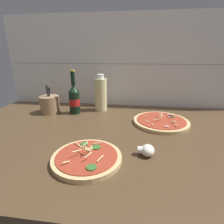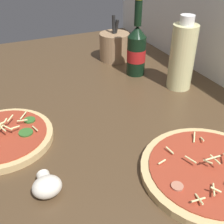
% 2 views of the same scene
% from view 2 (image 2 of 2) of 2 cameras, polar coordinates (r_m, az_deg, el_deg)
% --- Properties ---
extents(counter_slab, '(1.60, 0.90, 0.03)m').
position_cam_2_polar(counter_slab, '(0.69, -2.02, -5.87)').
color(counter_slab, '#4C3823').
rests_on(counter_slab, ground).
extents(pizza_near, '(0.23, 0.23, 0.05)m').
position_cam_2_polar(pizza_near, '(0.71, -21.32, -4.82)').
color(pizza_near, tan).
rests_on(pizza_near, counter_slab).
extents(pizza_far, '(0.28, 0.28, 0.05)m').
position_cam_2_polar(pizza_far, '(0.61, 19.25, -11.31)').
color(pizza_far, tan).
rests_on(pizza_far, counter_slab).
extents(beer_bottle, '(0.06, 0.06, 0.25)m').
position_cam_2_polar(beer_bottle, '(0.96, 4.99, 12.53)').
color(beer_bottle, black).
rests_on(beer_bottle, counter_slab).
extents(oil_bottle, '(0.07, 0.07, 0.22)m').
position_cam_2_polar(oil_bottle, '(0.88, 14.06, 10.95)').
color(oil_bottle, beige).
rests_on(oil_bottle, counter_slab).
extents(mushroom_left, '(0.06, 0.06, 0.04)m').
position_cam_2_polar(mushroom_left, '(0.55, -13.14, -14.37)').
color(mushroom_left, white).
rests_on(mushroom_left, counter_slab).
extents(utensil_crock, '(0.11, 0.11, 0.17)m').
position_cam_2_polar(utensil_crock, '(1.09, 0.49, 13.21)').
color(utensil_crock, '#9E7A56').
rests_on(utensil_crock, counter_slab).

